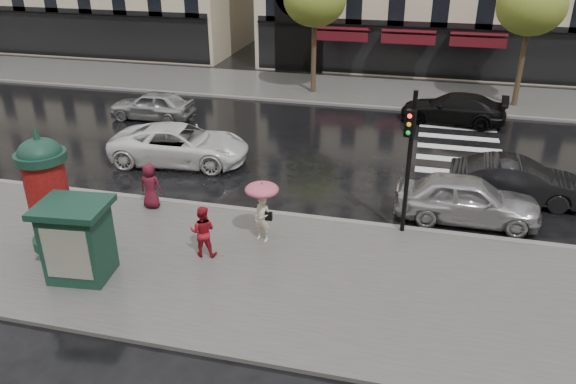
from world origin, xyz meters
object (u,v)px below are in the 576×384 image
(woman_umbrella, at_px, (262,202))
(man_burgundy, at_px, (150,186))
(car_white, at_px, (180,144))
(newsstand, at_px, (78,240))
(traffic_light, at_px, (409,150))
(woman_red, at_px, (203,231))
(morris_column, at_px, (47,190))
(car_silver, at_px, (467,199))
(car_darkgrey, at_px, (517,181))
(car_far_silver, at_px, (152,105))
(car_black, at_px, (453,108))

(woman_umbrella, bearing_deg, man_burgundy, 164.17)
(woman_umbrella, bearing_deg, car_white, 133.12)
(newsstand, relative_size, car_white, 0.40)
(woman_umbrella, relative_size, traffic_light, 0.43)
(woman_umbrella, bearing_deg, woman_red, -139.30)
(morris_column, height_order, car_silver, morris_column)
(newsstand, bearing_deg, car_silver, 30.27)
(newsstand, xyz_separation_m, car_darkgrey, (12.18, 8.06, -0.51))
(woman_umbrella, xyz_separation_m, car_silver, (6.12, 3.02, -0.62))
(woman_umbrella, height_order, car_silver, woman_umbrella)
(newsstand, distance_m, car_darkgrey, 14.61)
(car_silver, xyz_separation_m, car_far_silver, (-14.88, 7.32, -0.08))
(traffic_light, distance_m, newsstand, 9.73)
(woman_umbrella, bearing_deg, car_silver, 26.29)
(car_far_silver, bearing_deg, car_black, 100.36)
(car_silver, xyz_separation_m, car_darkgrey, (1.76, 1.98, -0.04))
(morris_column, relative_size, car_darkgrey, 0.84)
(man_burgundy, relative_size, car_darkgrey, 0.35)
(car_silver, height_order, car_darkgrey, car_silver)
(morris_column, relative_size, traffic_light, 0.85)
(woman_red, relative_size, morris_column, 0.41)
(woman_red, xyz_separation_m, car_white, (-3.65, 6.68, -0.13))
(woman_umbrella, distance_m, car_silver, 6.85)
(man_burgundy, relative_size, traffic_light, 0.35)
(newsstand, bearing_deg, car_black, 58.28)
(newsstand, height_order, car_white, newsstand)
(newsstand, bearing_deg, car_far_silver, 108.40)
(car_silver, relative_size, car_black, 0.93)
(woman_umbrella, distance_m, car_darkgrey, 9.36)
(woman_umbrella, bearing_deg, car_black, 66.34)
(car_white, bearing_deg, car_black, -59.90)
(car_silver, relative_size, car_white, 0.83)
(woman_umbrella, xyz_separation_m, car_black, (5.86, 13.38, -0.69))
(morris_column, bearing_deg, woman_umbrella, 16.40)
(car_darkgrey, bearing_deg, woman_red, 125.00)
(car_far_silver, bearing_deg, woman_red, 30.90)
(newsstand, xyz_separation_m, car_black, (10.16, 16.44, -0.54))
(woman_red, bearing_deg, car_far_silver, -65.72)
(car_darkgrey, xyz_separation_m, car_black, (-2.02, 8.38, -0.03))
(woman_umbrella, bearing_deg, car_far_silver, 130.24)
(traffic_light, distance_m, car_black, 12.16)
(woman_umbrella, distance_m, morris_column, 6.27)
(car_white, bearing_deg, traffic_light, -118.77)
(man_burgundy, xyz_separation_m, newsstand, (0.02, -4.28, 0.35))
(woman_red, height_order, car_silver, woman_red)
(car_black, xyz_separation_m, car_far_silver, (-14.62, -3.03, -0.01))
(newsstand, bearing_deg, morris_column, 142.54)
(woman_umbrella, bearing_deg, traffic_light, 20.48)
(woman_umbrella, relative_size, newsstand, 0.88)
(newsstand, distance_m, car_black, 19.33)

